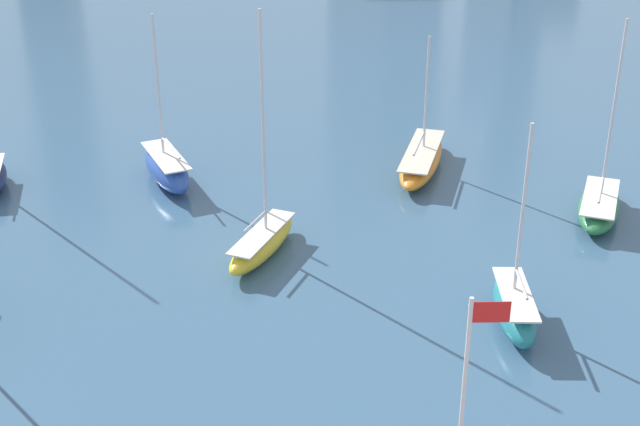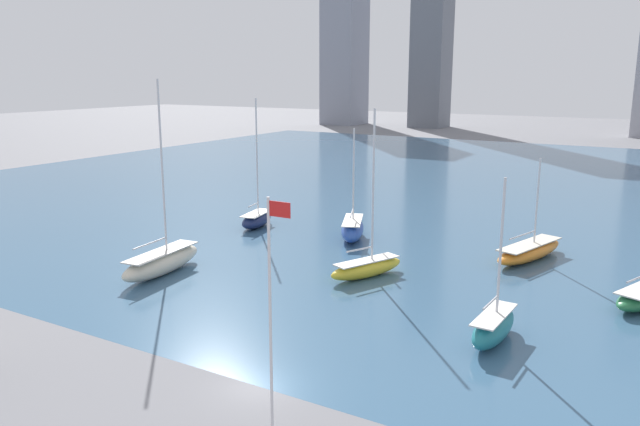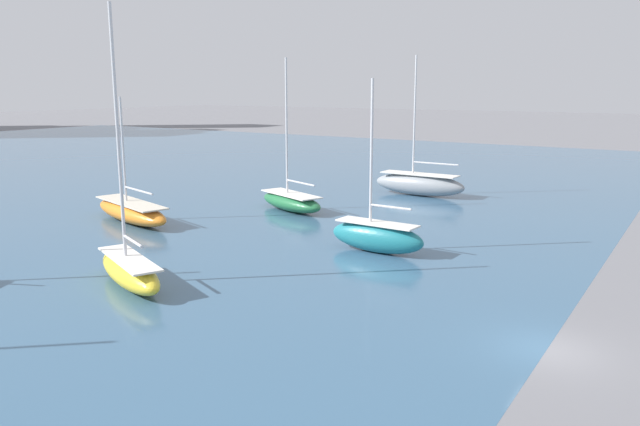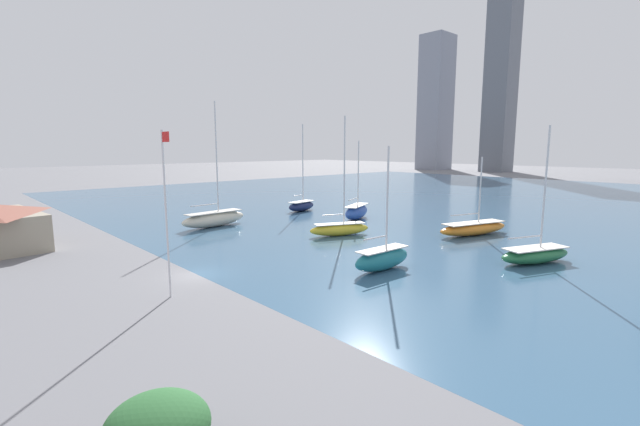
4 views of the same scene
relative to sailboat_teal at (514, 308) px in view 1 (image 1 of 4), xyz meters
name	(u,v)px [view 1 (image 1 of 4)]	position (x,y,z in m)	size (l,w,h in m)	color
harbor_water	(308,40)	(-9.86, 57.15, -1.07)	(180.00, 140.00, 0.00)	#385B7A
sailboat_teal	(514,308)	(0.00, 0.00, 0.00)	(2.19, 6.66, 10.98)	#1E757F
sailboat_orange	(421,159)	(-2.15, 20.54, -0.21)	(5.48, 10.89, 9.70)	orange
sailboat_yellow	(262,241)	(-13.24, 7.95, -0.14)	(4.83, 7.84, 14.61)	yellow
sailboat_blue	(167,168)	(-20.24, 18.68, 0.08)	(5.17, 7.94, 11.86)	#284CA8
sailboat_green	(599,206)	(8.31, 12.51, -0.22)	(5.24, 8.27, 12.84)	#236B3D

